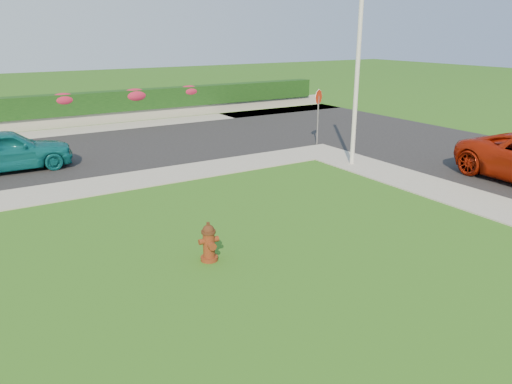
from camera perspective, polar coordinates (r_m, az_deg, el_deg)
ground at (r=10.39m, az=7.96°, el=-10.10°), size 120.00×120.00×0.00m
street_right at (r=21.60m, az=26.21°, el=3.18°), size 8.00×32.00×0.04m
curb_corner at (r=21.14m, az=7.21°, el=4.62°), size 2.00×2.00×0.04m
sidewalk_beyond at (r=26.88m, az=-20.64°, el=6.48°), size 34.00×2.00×0.04m
retaining_wall at (r=28.29m, az=-21.34°, el=7.51°), size 34.00×0.40×0.60m
hedge at (r=28.26m, az=-21.58°, el=9.23°), size 32.00×0.90×1.10m
fire_hydrant at (r=11.04m, az=-5.40°, el=-5.77°), size 0.46×0.44×0.90m
sedan_teal at (r=19.91m, az=-26.66°, el=4.29°), size 4.46×1.86×1.51m
utility_pole at (r=18.78m, az=11.43°, el=12.20°), size 0.16×0.16×6.15m
stop_sign at (r=22.05m, az=7.14°, el=9.94°), size 0.61×0.30×2.46m
flower_clump_d at (r=28.17m, az=-21.16°, el=9.82°), size 1.37×0.88×0.69m
flower_clump_e at (r=29.12m, az=-13.69°, el=10.68°), size 1.52×0.97×0.76m
flower_clump_f at (r=30.29m, az=-7.68°, el=11.37°), size 1.31×0.85×0.66m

